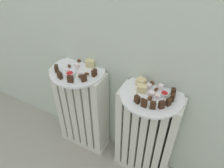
# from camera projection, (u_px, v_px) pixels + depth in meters

# --- Properties ---
(radiator_left) EXTENTS (0.33, 0.13, 0.61)m
(radiator_left) POSITION_uv_depth(u_px,v_px,m) (83.00, 111.00, 1.38)
(radiator_left) COLOR silver
(radiator_left) RESTS_ON ground_plane
(radiator_right) EXTENTS (0.33, 0.13, 0.61)m
(radiator_right) POSITION_uv_depth(u_px,v_px,m) (145.00, 136.00, 1.22)
(radiator_right) COLOR silver
(radiator_right) RESTS_ON ground_plane
(plate_left) EXTENTS (0.31, 0.31, 0.01)m
(plate_left) POSITION_uv_depth(u_px,v_px,m) (78.00, 71.00, 1.18)
(plate_left) COLOR white
(plate_left) RESTS_ON radiator_left
(plate_right) EXTENTS (0.31, 0.31, 0.01)m
(plate_right) POSITION_uv_depth(u_px,v_px,m) (152.00, 95.00, 1.02)
(plate_right) COLOR white
(plate_right) RESTS_ON radiator_right
(dark_cake_slice_left_0) EXTENTS (0.03, 0.03, 0.04)m
(dark_cake_slice_left_0) POSITION_uv_depth(u_px,v_px,m) (56.00, 69.00, 1.15)
(dark_cake_slice_left_0) COLOR #382114
(dark_cake_slice_left_0) RESTS_ON plate_left
(dark_cake_slice_left_1) EXTENTS (0.03, 0.03, 0.04)m
(dark_cake_slice_left_1) POSITION_uv_depth(u_px,v_px,m) (60.00, 75.00, 1.11)
(dark_cake_slice_left_1) COLOR #382114
(dark_cake_slice_left_1) RESTS_ON plate_left
(dark_cake_slice_left_2) EXTENTS (0.03, 0.03, 0.04)m
(dark_cake_slice_left_2) POSITION_uv_depth(u_px,v_px,m) (70.00, 79.00, 1.08)
(dark_cake_slice_left_2) COLOR #382114
(dark_cake_slice_left_2) RESTS_ON plate_left
(dark_cake_slice_left_3) EXTENTS (0.03, 0.03, 0.04)m
(dark_cake_slice_left_3) POSITION_uv_depth(u_px,v_px,m) (84.00, 78.00, 1.09)
(dark_cake_slice_left_3) COLOR #382114
(dark_cake_slice_left_3) RESTS_ON plate_left
(dark_cake_slice_left_4) EXTENTS (0.02, 0.03, 0.04)m
(dark_cake_slice_left_4) POSITION_uv_depth(u_px,v_px,m) (94.00, 73.00, 1.12)
(dark_cake_slice_left_4) COLOR #382114
(dark_cake_slice_left_4) RESTS_ON plate_left
(marble_cake_slice_left_0) EXTENTS (0.06, 0.05, 0.04)m
(marble_cake_slice_left_0) POSITION_uv_depth(u_px,v_px,m) (90.00, 63.00, 1.19)
(marble_cake_slice_left_0) COLOR beige
(marble_cake_slice_left_0) RESTS_ON plate_left
(turkish_delight_left_0) EXTENTS (0.03, 0.03, 0.02)m
(turkish_delight_left_0) POSITION_uv_depth(u_px,v_px,m) (68.00, 71.00, 1.15)
(turkish_delight_left_0) COLOR white
(turkish_delight_left_0) RESTS_ON plate_left
(turkish_delight_left_1) EXTENTS (0.03, 0.03, 0.02)m
(turkish_delight_left_1) POSITION_uv_depth(u_px,v_px,m) (80.00, 73.00, 1.13)
(turkish_delight_left_1) COLOR white
(turkish_delight_left_1) RESTS_ON plate_left
(turkish_delight_left_2) EXTENTS (0.03, 0.03, 0.02)m
(turkish_delight_left_2) POSITION_uv_depth(u_px,v_px,m) (77.00, 65.00, 1.19)
(turkish_delight_left_2) COLOR white
(turkish_delight_left_2) RESTS_ON plate_left
(medjool_date_left_0) EXTENTS (0.03, 0.02, 0.02)m
(medjool_date_left_0) POSITION_uv_depth(u_px,v_px,m) (87.00, 74.00, 1.13)
(medjool_date_left_0) COLOR #4C2814
(medjool_date_left_0) RESTS_ON plate_left
(medjool_date_left_1) EXTENTS (0.03, 0.02, 0.02)m
(medjool_date_left_1) POSITION_uv_depth(u_px,v_px,m) (80.00, 77.00, 1.11)
(medjool_date_left_1) COLOR #4C2814
(medjool_date_left_1) RESTS_ON plate_left
(medjool_date_left_2) EXTENTS (0.03, 0.03, 0.02)m
(medjool_date_left_2) POSITION_uv_depth(u_px,v_px,m) (69.00, 66.00, 1.19)
(medjool_date_left_2) COLOR #4C2814
(medjool_date_left_2) RESTS_ON plate_left
(medjool_date_left_3) EXTENTS (0.03, 0.03, 0.02)m
(medjool_date_left_3) POSITION_uv_depth(u_px,v_px,m) (79.00, 60.00, 1.24)
(medjool_date_left_3) COLOR #4C2814
(medjool_date_left_3) RESTS_ON plate_left
(jam_bowl_left) EXTENTS (0.04, 0.04, 0.02)m
(jam_bowl_left) POSITION_uv_depth(u_px,v_px,m) (70.00, 74.00, 1.12)
(jam_bowl_left) COLOR white
(jam_bowl_left) RESTS_ON plate_left
(dark_cake_slice_right_0) EXTENTS (0.03, 0.03, 0.04)m
(dark_cake_slice_right_0) POSITION_uv_depth(u_px,v_px,m) (137.00, 99.00, 0.96)
(dark_cake_slice_right_0) COLOR #382114
(dark_cake_slice_right_0) RESTS_ON plate_right
(dark_cake_slice_right_1) EXTENTS (0.03, 0.02, 0.04)m
(dark_cake_slice_right_1) POSITION_uv_depth(u_px,v_px,m) (144.00, 103.00, 0.94)
(dark_cake_slice_right_1) COLOR #382114
(dark_cake_slice_right_1) RESTS_ON plate_right
(dark_cake_slice_right_2) EXTENTS (0.03, 0.03, 0.04)m
(dark_cake_slice_right_2) POSITION_uv_depth(u_px,v_px,m) (153.00, 105.00, 0.93)
(dark_cake_slice_right_2) COLOR #382114
(dark_cake_slice_right_2) RESTS_ON plate_right
(dark_cake_slice_right_3) EXTENTS (0.03, 0.03, 0.04)m
(dark_cake_slice_right_3) POSITION_uv_depth(u_px,v_px,m) (162.00, 105.00, 0.93)
(dark_cake_slice_right_3) COLOR #382114
(dark_cake_slice_right_3) RESTS_ON plate_right
(dark_cake_slice_right_4) EXTENTS (0.03, 0.03, 0.04)m
(dark_cake_slice_right_4) POSITION_uv_depth(u_px,v_px,m) (169.00, 102.00, 0.95)
(dark_cake_slice_right_4) COLOR #382114
(dark_cake_slice_right_4) RESTS_ON plate_right
(dark_cake_slice_right_5) EXTENTS (0.02, 0.02, 0.04)m
(dark_cake_slice_right_5) POSITION_uv_depth(u_px,v_px,m) (173.00, 97.00, 0.97)
(dark_cake_slice_right_5) COLOR #382114
(dark_cake_slice_right_5) RESTS_ON plate_right
(dark_cake_slice_right_6) EXTENTS (0.03, 0.03, 0.04)m
(dark_cake_slice_right_6) POSITION_uv_depth(u_px,v_px,m) (173.00, 92.00, 1.00)
(dark_cake_slice_right_6) COLOR #382114
(dark_cake_slice_right_6) RESTS_ON plate_right
(marble_cake_slice_right_0) EXTENTS (0.05, 0.04, 0.04)m
(marble_cake_slice_right_0) POSITION_uv_depth(u_px,v_px,m) (142.00, 89.00, 1.02)
(marble_cake_slice_right_0) COLOR beige
(marble_cake_slice_right_0) RESTS_ON plate_right
(marble_cake_slice_right_1) EXTENTS (0.05, 0.05, 0.04)m
(marble_cake_slice_right_1) POSITION_uv_depth(u_px,v_px,m) (141.00, 82.00, 1.06)
(marble_cake_slice_right_1) COLOR beige
(marble_cake_slice_right_1) RESTS_ON plate_right
(turkish_delight_right_0) EXTENTS (0.03, 0.03, 0.02)m
(turkish_delight_right_0) POSITION_uv_depth(u_px,v_px,m) (161.00, 87.00, 1.04)
(turkish_delight_right_0) COLOR white
(turkish_delight_right_0) RESTS_ON plate_right
(turkish_delight_right_1) EXTENTS (0.03, 0.03, 0.02)m
(turkish_delight_right_1) POSITION_uv_depth(u_px,v_px,m) (151.00, 94.00, 1.00)
(turkish_delight_right_1) COLOR white
(turkish_delight_right_1) RESTS_ON plate_right
(turkish_delight_right_2) EXTENTS (0.03, 0.03, 0.02)m
(turkish_delight_right_2) POSITION_uv_depth(u_px,v_px,m) (149.00, 86.00, 1.04)
(turkish_delight_right_2) COLOR white
(turkish_delight_right_2) RESTS_ON plate_right
(turkish_delight_right_3) EXTENTS (0.02, 0.02, 0.02)m
(turkish_delight_right_3) POSITION_uv_depth(u_px,v_px,m) (158.00, 96.00, 0.99)
(turkish_delight_right_3) COLOR white
(turkish_delight_right_3) RESTS_ON plate_right
(medjool_date_right_0) EXTENTS (0.03, 0.03, 0.02)m
(medjool_date_right_0) POSITION_uv_depth(u_px,v_px,m) (152.00, 83.00, 1.07)
(medjool_date_right_0) COLOR #4C2814
(medjool_date_right_0) RESTS_ON plate_right
(medjool_date_right_1) EXTENTS (0.03, 0.03, 0.02)m
(medjool_date_right_1) POSITION_uv_depth(u_px,v_px,m) (143.00, 100.00, 0.97)
(medjool_date_right_1) COLOR #4C2814
(medjool_date_right_1) RESTS_ON plate_right
(medjool_date_right_2) EXTENTS (0.02, 0.03, 0.02)m
(medjool_date_right_2) POSITION_uv_depth(u_px,v_px,m) (150.00, 98.00, 0.98)
(medjool_date_right_2) COLOR #4C2814
(medjool_date_right_2) RESTS_ON plate_right
(medjool_date_right_3) EXTENTS (0.02, 0.03, 0.01)m
(medjool_date_right_3) POSITION_uv_depth(u_px,v_px,m) (156.00, 89.00, 1.03)
(medjool_date_right_3) COLOR #4C2814
(medjool_date_right_3) RESTS_ON plate_right
(jam_bowl_right) EXTENTS (0.04, 0.04, 0.02)m
(jam_bowl_right) POSITION_uv_depth(u_px,v_px,m) (164.00, 94.00, 1.00)
(jam_bowl_right) COLOR white
(jam_bowl_right) RESTS_ON plate_right
(fork) EXTENTS (0.06, 0.10, 0.00)m
(fork) POSITION_uv_depth(u_px,v_px,m) (76.00, 72.00, 1.16)
(fork) COLOR #B7B7BC
(fork) RESTS_ON plate_left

